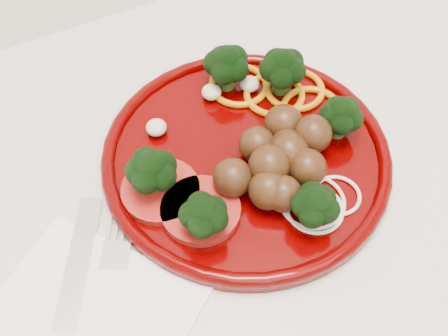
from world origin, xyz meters
name	(u,v)px	position (x,y,z in m)	size (l,w,h in m)	color
plate	(253,152)	(0.04, 1.72, 0.92)	(0.28, 0.28, 0.06)	#3E0000
napkin	(79,330)	(-0.17, 1.63, 0.90)	(0.16, 0.16, 0.00)	white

